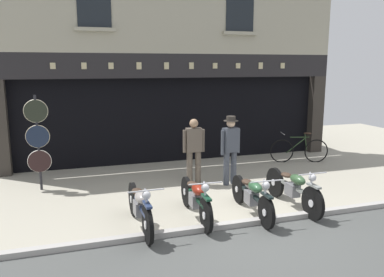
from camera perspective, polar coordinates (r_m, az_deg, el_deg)
name	(u,v)px	position (r m, az deg, el deg)	size (l,w,h in m)	color
ground	(279,252)	(6.77, 12.66, -15.96)	(22.33, 22.00, 0.18)	#A39E8C
shop_facade	(163,103)	(13.61, -4.33, 5.30)	(10.63, 4.42, 6.12)	black
motorcycle_left	(140,206)	(7.26, -7.67, -9.83)	(0.62, 2.01, 0.93)	black
motorcycle_center_left	(196,198)	(7.64, 0.57, -8.73)	(0.62, 2.02, 0.92)	black
motorcycle_center	(252,195)	(7.91, 8.81, -8.23)	(0.62, 2.02, 0.90)	black
motorcycle_center_right	(293,188)	(8.48, 14.65, -7.02)	(0.62, 2.11, 0.93)	black
salesman_left	(194,148)	(9.65, 0.27, -1.46)	(0.56, 0.26, 1.67)	brown
shopkeeper_center	(230,147)	(9.69, 5.67, -1.19)	(0.55, 0.36, 1.74)	#3D424C
tyre_sign_pole	(38,137)	(9.84, -21.75, 0.16)	(0.55, 0.06, 2.29)	#232328
advert_board_near	(255,98)	(13.01, 9.23, 5.86)	(0.83, 0.03, 0.89)	silver
advert_board_far	(283,99)	(13.53, 13.21, 5.63)	(0.72, 0.03, 1.05)	silver
leaning_bicycle	(299,150)	(12.44, 15.51, -1.63)	(1.73, 0.68, 0.96)	black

